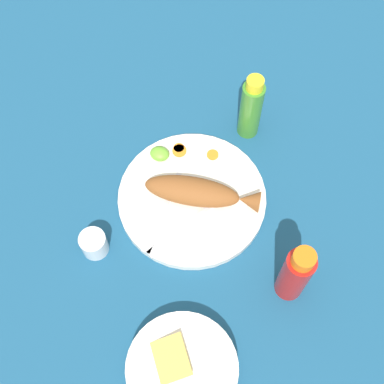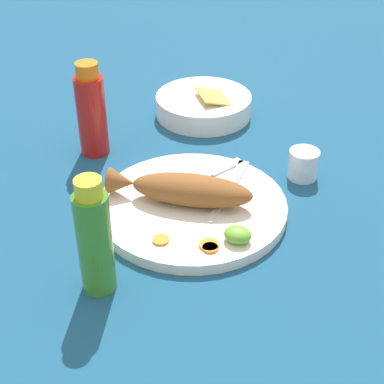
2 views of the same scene
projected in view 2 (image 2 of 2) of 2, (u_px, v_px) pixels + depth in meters
name	position (u px, v px, depth m)	size (l,w,h in m)	color
ground_plane	(192.00, 212.00, 0.94)	(4.00, 4.00, 0.00)	navy
main_plate	(192.00, 207.00, 0.93)	(0.30, 0.30, 0.02)	white
fried_fish	(183.00, 189.00, 0.92)	(0.24, 0.08, 0.05)	brown
fork_near	(206.00, 176.00, 0.99)	(0.11, 0.16, 0.00)	silver
fork_far	(231.00, 185.00, 0.96)	(0.02, 0.19, 0.00)	silver
carrot_slice_near	(161.00, 240.00, 0.85)	(0.02, 0.02, 0.00)	orange
carrot_slice_mid	(209.00, 245.00, 0.84)	(0.03, 0.03, 0.00)	orange
carrot_slice_far	(210.00, 248.00, 0.83)	(0.02, 0.02, 0.00)	orange
lime_wedge_main	(238.00, 235.00, 0.84)	(0.04, 0.03, 0.02)	#6BB233
hot_sauce_bottle_red	(91.00, 112.00, 1.05)	(0.05, 0.05, 0.17)	#B21914
hot_sauce_bottle_green	(95.00, 239.00, 0.75)	(0.05, 0.05, 0.17)	#3D8428
salt_cup	(303.00, 166.00, 1.01)	(0.05, 0.05, 0.05)	silver
guacamole_bowl	(204.00, 104.00, 1.20)	(0.19, 0.19, 0.06)	white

